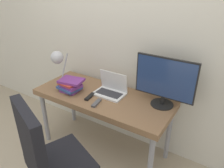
{
  "coord_description": "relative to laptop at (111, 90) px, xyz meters",
  "views": [
    {
      "loc": [
        1.13,
        -1.32,
        1.84
      ],
      "look_at": [
        0.13,
        0.27,
        0.89
      ],
      "focal_mm": 35.0,
      "sensor_mm": 36.0,
      "label": 1
    }
  ],
  "objects": [
    {
      "name": "media_remote",
      "position": [
        -0.01,
        -0.25,
        -0.04
      ],
      "size": [
        0.06,
        0.15,
        0.02
      ],
      "color": "#4C4C51",
      "rests_on": "desk"
    },
    {
      "name": "ground_plane",
      "position": [
        -0.05,
        -0.38,
        -0.76
      ],
      "size": [
        12.0,
        12.0,
        0.0
      ],
      "primitive_type": "plane",
      "color": "tan"
    },
    {
      "name": "tv_remote",
      "position": [
        -0.14,
        -0.18,
        -0.04
      ],
      "size": [
        0.06,
        0.16,
        0.02
      ],
      "color": "black",
      "rests_on": "desk"
    },
    {
      "name": "desk_lamp",
      "position": [
        -0.55,
        -0.16,
        0.28
      ],
      "size": [
        0.13,
        0.28,
        0.42
      ],
      "color": "#4C4C51",
      "rests_on": "desk"
    },
    {
      "name": "office_chair",
      "position": [
        0.03,
        -0.92,
        -0.16
      ],
      "size": [
        0.61,
        0.59,
        1.08
      ],
      "color": "black",
      "rests_on": "ground_plane"
    },
    {
      "name": "book_stack",
      "position": [
        -0.4,
        -0.18,
        0.02
      ],
      "size": [
        0.28,
        0.24,
        0.13
      ],
      "color": "#753384",
      "rests_on": "desk"
    },
    {
      "name": "monitor",
      "position": [
        0.54,
        0.08,
        0.21
      ],
      "size": [
        0.57,
        0.22,
        0.48
      ],
      "color": "black",
      "rests_on": "desk"
    },
    {
      "name": "desk",
      "position": [
        -0.05,
        -0.08,
        -0.12
      ],
      "size": [
        1.46,
        0.6,
        0.71
      ],
      "color": "brown",
      "rests_on": "ground_plane"
    },
    {
      "name": "laptop",
      "position": [
        0.0,
        0.0,
        0.0
      ],
      "size": [
        0.32,
        0.21,
        0.23
      ],
      "color": "silver",
      "rests_on": "desk"
    },
    {
      "name": "wall_back",
      "position": [
        -0.05,
        0.29,
        0.54
      ],
      "size": [
        8.0,
        0.05,
        2.6
      ],
      "color": "beige",
      "rests_on": "ground_plane"
    }
  ]
}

